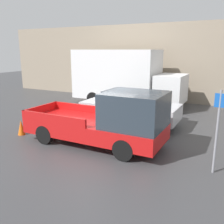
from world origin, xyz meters
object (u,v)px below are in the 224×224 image
pickup_truck (109,121)px  delivery_truck (123,76)px  traffic_cone (21,127)px  car (131,107)px  parking_sign (217,128)px

pickup_truck → delivery_truck: size_ratio=0.76×
delivery_truck → traffic_cone: 7.93m
delivery_truck → car: bearing=-60.3°
car → traffic_cone: size_ratio=7.20×
delivery_truck → parking_sign: size_ratio=2.88×
delivery_truck → traffic_cone: (-1.34, -7.66, -1.58)m
pickup_truck → parking_sign: parking_sign is taller
parking_sign → traffic_cone: 7.90m
parking_sign → delivery_truck: bearing=130.7°
car → parking_sign: bearing=-40.5°
pickup_truck → parking_sign: (3.82, -0.46, 0.42)m
parking_sign → car: bearing=139.5°
car → traffic_cone: car is taller
pickup_truck → delivery_truck: 7.61m
car → parking_sign: size_ratio=1.90×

